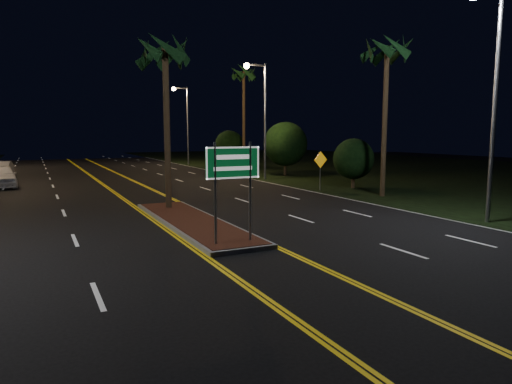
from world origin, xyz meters
TOP-DOWN VIEW (x-y plane):
  - ground at (0.00, 0.00)m, footprint 120.00×120.00m
  - grass_right at (30.00, 25.00)m, footprint 40.00×110.00m
  - median_island at (0.00, 7.00)m, footprint 2.25×10.25m
  - highway_sign at (0.00, 2.80)m, footprint 1.80×0.08m
  - streetlight_right_near at (10.61, 2.00)m, footprint 1.91×0.44m
  - streetlight_right_mid at (10.61, 22.00)m, footprint 1.91×0.44m
  - streetlight_right_far at (10.61, 42.00)m, footprint 1.91×0.44m
  - palm_median at (0.00, 10.50)m, footprint 2.40×2.40m
  - palm_right_near at (12.50, 10.00)m, footprint 2.40×2.40m
  - palm_right_far at (12.80, 30.00)m, footprint 2.40×2.40m
  - shrub_near at (13.50, 14.00)m, footprint 2.70×2.70m
  - shrub_mid at (14.00, 24.00)m, footprint 3.78×3.78m
  - shrub_far at (13.80, 36.00)m, footprint 3.24×3.24m
  - car_near at (-7.63, 24.62)m, footprint 2.64×5.52m
  - car_far at (-8.05, 31.39)m, footprint 2.55×5.05m
  - warning_sign at (10.80, 13.88)m, footprint 1.04×0.14m

SIDE VIEW (x-z plane):
  - ground at x=0.00m, z-range 0.00..0.00m
  - grass_right at x=30.00m, z-range 0.00..0.01m
  - median_island at x=0.00m, z-range 0.00..0.17m
  - car_far at x=-8.05m, z-range 0.00..1.62m
  - car_near at x=-7.63m, z-range 0.00..1.80m
  - warning_sign at x=10.80m, z-range 0.37..2.85m
  - shrub_near at x=13.50m, z-range 0.30..3.60m
  - shrub_far at x=13.80m, z-range 0.36..4.32m
  - highway_sign at x=0.00m, z-range 0.80..4.00m
  - shrub_mid at x=14.00m, z-range 0.42..5.04m
  - streetlight_right_near at x=10.61m, z-range 1.16..10.16m
  - streetlight_right_mid at x=10.61m, z-range 1.16..10.16m
  - streetlight_right_far at x=10.61m, z-range 1.16..10.16m
  - palm_median at x=0.00m, z-range 3.13..11.43m
  - palm_right_near at x=12.50m, z-range 3.56..12.86m
  - palm_right_far at x=12.80m, z-range 3.99..14.29m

